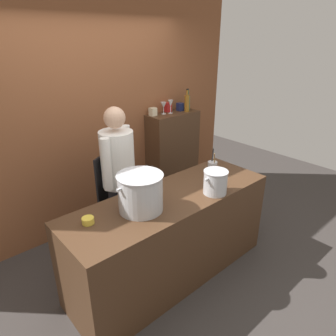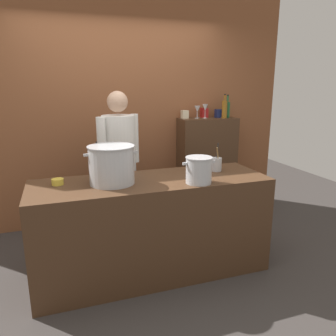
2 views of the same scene
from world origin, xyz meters
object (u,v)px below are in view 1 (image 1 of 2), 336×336
object	(u,v)px
utensil_crock	(212,167)
wine_bottle_green	(188,102)
wine_glass_wide	(171,104)
wine_glass_tall	(164,106)
chef	(118,174)
spice_tin_navy	(180,107)
spice_tin_red	(168,107)
spice_tin_cream	(153,112)
wine_bottle_amber	(187,103)
butter_jar	(88,221)
stockpot_small	(215,182)
stockpot_large	(140,192)

from	to	relation	value
utensil_crock	wine_bottle_green	world-z (taller)	wine_bottle_green
wine_glass_wide	wine_glass_tall	bearing A→B (deg)	160.56
chef	wine_glass_tall	size ratio (longest dim) A/B	10.33
spice_tin_navy	spice_tin_red	size ratio (longest dim) A/B	0.87
wine_glass_tall	spice_tin_cream	world-z (taller)	wine_glass_tall
wine_bottle_amber	chef	bearing A→B (deg)	-161.36
butter_jar	wine_glass_wide	bearing A→B (deg)	30.23
spice_tin_cream	spice_tin_navy	size ratio (longest dim) A/B	0.97
stockpot_small	spice_tin_navy	xyz separation A→B (m)	(0.92, 1.45, 0.34)
wine_glass_wide	wine_bottle_green	bearing A→B (deg)	-0.71
stockpot_large	wine_glass_tall	world-z (taller)	wine_glass_tall
stockpot_small	wine_glass_wide	bearing A→B (deg)	63.31
spice_tin_navy	spice_tin_red	xyz separation A→B (m)	(-0.17, 0.07, 0.01)
wine_glass_wide	spice_tin_navy	world-z (taller)	wine_glass_wide
wine_bottle_green	spice_tin_navy	size ratio (longest dim) A/B	2.76
wine_bottle_green	spice_tin_red	distance (m)	0.31
wine_bottle_amber	spice_tin_cream	world-z (taller)	wine_bottle_amber
wine_bottle_green	wine_glass_wide	size ratio (longest dim) A/B	1.64
wine_bottle_amber	spice_tin_cream	distance (m)	0.52
butter_jar	wine_bottle_amber	world-z (taller)	wine_bottle_amber
wine_bottle_green	wine_glass_wide	bearing A→B (deg)	179.29
spice_tin_navy	wine_glass_tall	bearing A→B (deg)	179.86
stockpot_large	wine_glass_wide	size ratio (longest dim) A/B	2.48
stockpot_large	wine_bottle_amber	world-z (taller)	wine_bottle_amber
butter_jar	spice_tin_cream	distance (m)	2.01
utensil_crock	wine_bottle_green	bearing A→B (deg)	57.31
stockpot_large	butter_jar	size ratio (longest dim) A/B	4.59
butter_jar	wine_glass_tall	bearing A→B (deg)	32.36
chef	wine_glass_tall	xyz separation A→B (m)	(1.14, 0.60, 0.45)
butter_jar	wine_glass_tall	distance (m)	2.14
wine_glass_tall	wine_glass_wide	distance (m)	0.10
wine_glass_tall	spice_tin_cream	size ratio (longest dim) A/B	1.55
stockpot_large	wine_bottle_green	bearing A→B (deg)	34.34
chef	spice_tin_cream	world-z (taller)	chef
utensil_crock	wine_glass_wide	world-z (taller)	wine_glass_wide
stockpot_large	spice_tin_cream	xyz separation A→B (m)	(1.16, 1.25, 0.29)
wine_glass_tall	stockpot_large	bearing A→B (deg)	-137.16
chef	wine_bottle_amber	xyz separation A→B (m)	(1.48, 0.50, 0.45)
stockpot_large	utensil_crock	xyz separation A→B (m)	(1.03, 0.09, -0.10)
stockpot_small	spice_tin_cream	distance (m)	1.58
wine_bottle_green	wine_glass_tall	bearing A→B (deg)	174.80
wine_bottle_amber	spice_tin_red	bearing A→B (deg)	140.11
stockpot_large	spice_tin_cream	world-z (taller)	spice_tin_cream
wine_bottle_amber	spice_tin_cream	size ratio (longest dim) A/B	2.96
butter_jar	spice_tin_red	bearing A→B (deg)	32.04
wine_bottle_amber	wine_glass_tall	xyz separation A→B (m)	(-0.34, 0.10, -0.00)
butter_jar	spice_tin_cream	xyz separation A→B (m)	(1.60, 1.14, 0.43)
chef	wine_bottle_green	bearing A→B (deg)	169.15
spice_tin_cream	wine_bottle_amber	bearing A→B (deg)	-14.40
wine_bottle_green	spice_tin_red	xyz separation A→B (m)	(-0.28, 0.11, -0.05)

